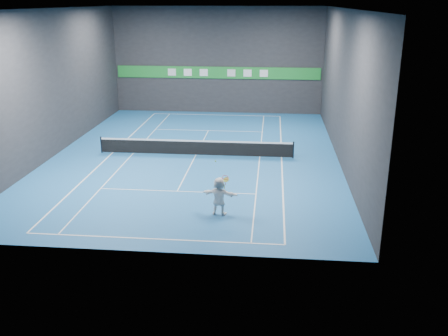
# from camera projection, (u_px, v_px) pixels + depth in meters

# --- Properties ---
(ground) EXTENTS (26.00, 26.00, 0.00)m
(ground) POSITION_uv_depth(u_px,v_px,m) (196.00, 155.00, 32.03)
(ground) COLOR #1C5C9B
(ground) RESTS_ON ground
(ceiling) EXTENTS (26.00, 26.00, 0.00)m
(ceiling) POSITION_uv_depth(u_px,v_px,m) (193.00, 8.00, 29.15)
(ceiling) COLOR black
(ceiling) RESTS_ON ground
(wall_back) EXTENTS (18.00, 0.10, 9.00)m
(wall_back) POSITION_uv_depth(u_px,v_px,m) (218.00, 61.00, 42.84)
(wall_back) COLOR #27272A
(wall_back) RESTS_ON ground
(wall_front) EXTENTS (18.00, 0.10, 9.00)m
(wall_front) POSITION_uv_depth(u_px,v_px,m) (140.00, 142.00, 18.33)
(wall_front) COLOR #27272A
(wall_front) RESTS_ON ground
(wall_left) EXTENTS (0.10, 26.00, 9.00)m
(wall_left) POSITION_uv_depth(u_px,v_px,m) (53.00, 83.00, 31.42)
(wall_left) COLOR #27272A
(wall_left) RESTS_ON ground
(wall_right) EXTENTS (0.10, 26.00, 9.00)m
(wall_right) POSITION_uv_depth(u_px,v_px,m) (343.00, 88.00, 29.76)
(wall_right) COLOR #27272A
(wall_right) RESTS_ON ground
(baseline_near) EXTENTS (10.98, 0.08, 0.01)m
(baseline_near) POSITION_uv_depth(u_px,v_px,m) (153.00, 239.00, 20.81)
(baseline_near) COLOR white
(baseline_near) RESTS_ON ground
(baseline_far) EXTENTS (10.98, 0.08, 0.01)m
(baseline_far) POSITION_uv_depth(u_px,v_px,m) (216.00, 115.00, 43.24)
(baseline_far) COLOR white
(baseline_far) RESTS_ON ground
(sideline_doubles_left) EXTENTS (0.08, 23.78, 0.01)m
(sideline_doubles_left) POSITION_uv_depth(u_px,v_px,m) (113.00, 153.00, 32.53)
(sideline_doubles_left) COLOR white
(sideline_doubles_left) RESTS_ON ground
(sideline_doubles_right) EXTENTS (0.08, 23.78, 0.01)m
(sideline_doubles_right) POSITION_uv_depth(u_px,v_px,m) (282.00, 158.00, 31.52)
(sideline_doubles_right) COLOR white
(sideline_doubles_right) RESTS_ON ground
(sideline_singles_left) EXTENTS (0.06, 23.78, 0.01)m
(sideline_singles_left) POSITION_uv_depth(u_px,v_px,m) (133.00, 153.00, 32.40)
(sideline_singles_left) COLOR white
(sideline_singles_left) RESTS_ON ground
(sideline_singles_right) EXTENTS (0.06, 23.78, 0.01)m
(sideline_singles_right) POSITION_uv_depth(u_px,v_px,m) (260.00, 157.00, 31.64)
(sideline_singles_right) COLOR white
(sideline_singles_right) RESTS_ON ground
(service_line_near) EXTENTS (8.23, 0.06, 0.01)m
(service_line_near) POSITION_uv_depth(u_px,v_px,m) (177.00, 191.00, 25.99)
(service_line_near) COLOR white
(service_line_near) RESTS_ON ground
(service_line_far) EXTENTS (8.23, 0.06, 0.01)m
(service_line_far) POSITION_uv_depth(u_px,v_px,m) (208.00, 131.00, 38.06)
(service_line_far) COLOR white
(service_line_far) RESTS_ON ground
(center_service_line) EXTENTS (0.06, 12.80, 0.01)m
(center_service_line) POSITION_uv_depth(u_px,v_px,m) (196.00, 155.00, 32.02)
(center_service_line) COLOR white
(center_service_line) RESTS_ON ground
(player) EXTENTS (1.75, 0.81, 1.82)m
(player) POSITION_uv_depth(u_px,v_px,m) (219.00, 196.00, 22.91)
(player) COLOR white
(player) RESTS_ON ground
(tennis_ball) EXTENTS (0.07, 0.07, 0.07)m
(tennis_ball) POSITION_uv_depth(u_px,v_px,m) (215.00, 161.00, 22.63)
(tennis_ball) COLOR #BBDC24
(tennis_ball) RESTS_ON player
(tennis_net) EXTENTS (12.50, 0.10, 1.07)m
(tennis_net) POSITION_uv_depth(u_px,v_px,m) (196.00, 147.00, 31.85)
(tennis_net) COLOR black
(tennis_net) RESTS_ON ground
(sponsor_banner) EXTENTS (17.64, 0.11, 1.00)m
(sponsor_banner) POSITION_uv_depth(u_px,v_px,m) (218.00, 73.00, 43.10)
(sponsor_banner) COLOR #1E8B30
(sponsor_banner) RESTS_ON wall_back
(tennis_racket) EXTENTS (0.43, 0.41, 0.65)m
(tennis_racket) POSITION_uv_depth(u_px,v_px,m) (225.00, 179.00, 22.67)
(tennis_racket) COLOR red
(tennis_racket) RESTS_ON player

